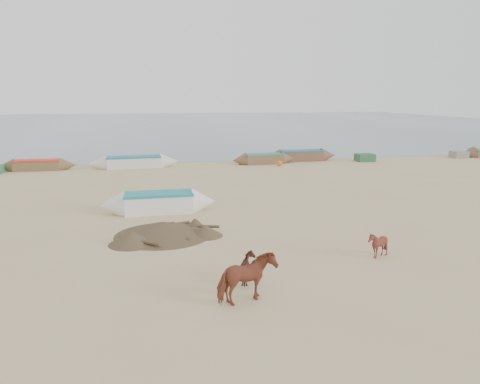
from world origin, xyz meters
name	(u,v)px	position (x,y,z in m)	size (l,w,h in m)	color
ground	(259,236)	(0.00, 0.00, 0.00)	(140.00, 140.00, 0.00)	tan
sea	(167,123)	(0.00, 82.00, 0.01)	(160.00, 160.00, 0.00)	slate
cow_adult	(247,279)	(-1.82, -5.99, 0.69)	(0.74, 1.63, 1.38)	brown
calf_front	(378,245)	(3.42, -3.33, 0.47)	(0.77, 0.86, 0.95)	#59241C
calf_right	(249,268)	(-1.44, -4.61, 0.44)	(0.88, 0.75, 0.88)	#4E2619
near_canoe	(158,202)	(-3.87, 4.77, 0.49)	(5.53, 1.40, 0.97)	white
debris_pile	(163,228)	(-3.81, 0.85, 0.28)	(3.93, 3.93, 0.57)	#503B29
waterline_canoes	(196,160)	(-0.44, 20.34, 0.43)	(60.96, 3.01, 0.94)	brown
beach_clutter	(249,160)	(3.98, 20.10, 0.30)	(45.71, 4.72, 0.64)	#326F46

